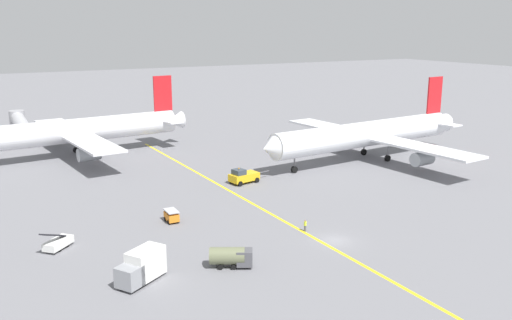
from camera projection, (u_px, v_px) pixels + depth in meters
The scene contains 11 objects.
ground_plane at pixel (335, 241), 70.96m from camera, with size 600.00×600.00×0.00m, color slate.
taxiway_stripe at pixel (282, 220), 78.56m from camera, with size 0.50×120.00×0.01m, color yellow.
airliner_at_gate_left at pixel (65, 132), 114.34m from camera, with size 54.98×43.80×16.03m.
airliner_being_pushed at pixel (367, 134), 112.64m from camera, with size 50.99×49.39×16.05m.
pushback_tug at pixel (243, 176), 96.78m from camera, with size 8.51×3.69×2.93m.
gse_catering_truck_tall at pixel (142, 267), 59.17m from camera, with size 6.23×5.11×3.50m.
gse_baggage_cart_trailing at pixel (172, 216), 77.59m from camera, with size 1.67×2.78×1.71m.
gse_belt_loader_portside at pixel (58, 243), 68.13m from camera, with size 4.43×4.29×3.02m.
gse_fuel_bowser_stubby at pixel (232, 256), 62.85m from camera, with size 5.20×4.00×2.40m.
ground_crew_wing_walker_right at pixel (305, 225), 73.99m from camera, with size 0.36×0.36×1.63m.
jet_bridge at pixel (20, 122), 134.31m from camera, with size 4.09×22.69×5.86m.
Camera 1 is at (-41.15, -53.21, 26.88)m, focal length 38.67 mm.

